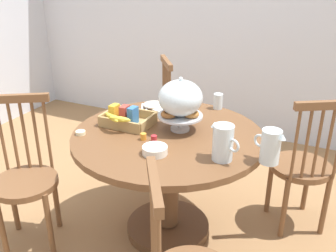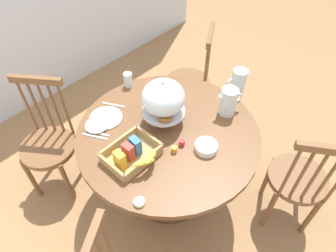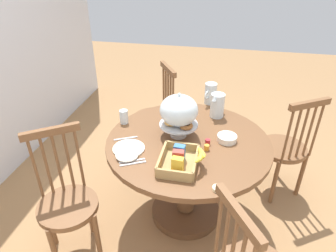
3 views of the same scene
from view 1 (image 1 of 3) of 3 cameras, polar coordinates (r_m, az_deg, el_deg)
The scene contains 20 objects.
ground_plane at distance 2.74m, azimuth -1.71°, elevation -15.20°, with size 10.00×10.00×0.00m, color #997047.
wall_back at distance 3.87m, azimuth 10.79°, elevation 17.14°, with size 4.80×0.06×2.60m, color silver.
dining_table at distance 2.44m, azimuth 0.00°, elevation -5.72°, with size 1.18×1.18×0.74m.
windsor_chair_by_cabinet at distance 2.69m, azimuth 19.42°, elevation -5.97°, with size 0.46×0.46×0.97m.
windsor_chair_facing_door at distance 3.27m, azimuth -2.55°, elevation 0.86°, with size 0.46×0.46×0.97m.
windsor_chair_far_side at distance 2.57m, azimuth -20.44°, elevation -7.64°, with size 0.46×0.46×0.97m.
pastry_stand_with_dome at distance 2.32m, azimuth 1.87°, elevation 3.90°, with size 0.28×0.28×0.34m.
orange_juice_pitcher at distance 2.03m, azimuth 8.20°, elevation -2.71°, with size 0.19×0.11×0.20m.
milk_pitcher at distance 2.05m, azimuth 15.02°, elevation -3.18°, with size 0.18×0.10×0.19m.
cereal_basket at distance 2.46m, azimuth -6.37°, elevation 1.14°, with size 0.32×0.30×0.12m.
china_plate_large at distance 2.74m, azimuth -0.31°, elevation 2.82°, with size 0.22×0.22×0.01m, color white.
china_plate_small at distance 2.76m, azimuth -2.13°, elevation 3.19°, with size 0.15×0.15×0.01m, color white.
cereal_bowl at distance 2.10m, azimuth -1.97°, elevation -3.62°, with size 0.14×0.14×0.04m, color white.
drinking_glass at distance 2.73m, azimuth 7.48°, elevation 3.68°, with size 0.06×0.06×0.11m, color silver.
butter_dish at distance 2.39m, azimuth -12.94°, elevation -0.98°, with size 0.06×0.06×0.02m, color beige.
jam_jar_strawberry at distance 2.23m, azimuth -2.11°, elevation -1.91°, with size 0.04×0.04×0.04m, color #B7282D.
jam_jar_apricot at distance 2.26m, azimuth -3.69°, elevation -1.58°, with size 0.04×0.04×0.04m, color orange.
table_knife at distance 2.74m, azimuth -3.24°, elevation 2.73°, with size 0.17×0.01×0.01m, color silver.
dinner_fork at distance 2.74m, azimuth -3.87°, elevation 2.72°, with size 0.17×0.01×0.01m, color silver.
soup_spoon at distance 2.75m, azimuth 2.62°, elevation 2.80°, with size 0.17×0.01×0.01m, color silver.
Camera 1 is at (0.97, -1.90, 1.73)m, focal length 40.81 mm.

